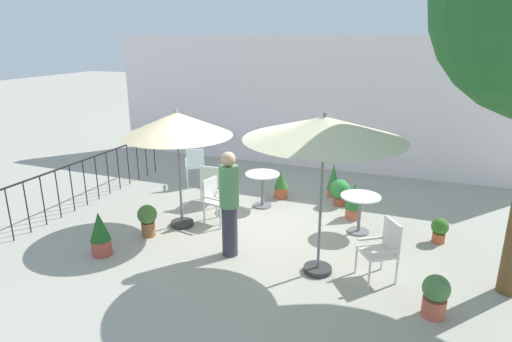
% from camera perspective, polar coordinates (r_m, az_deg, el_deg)
% --- Properties ---
extents(ground_plane, '(60.00, 60.00, 0.00)m').
position_cam_1_polar(ground_plane, '(8.39, -1.20, -7.45)').
color(ground_plane, '#A19E91').
extents(villa_facade, '(11.75, 0.30, 3.53)m').
position_cam_1_polar(villa_facade, '(12.01, 7.06, 8.82)').
color(villa_facade, white).
rests_on(villa_facade, ground).
extents(terrace_railing, '(0.03, 5.21, 1.01)m').
position_cam_1_polar(terrace_railing, '(10.07, -21.02, -0.19)').
color(terrace_railing, black).
rests_on(terrace_railing, ground).
extents(patio_umbrella_0, '(2.03, 2.03, 2.27)m').
position_cam_1_polar(patio_umbrella_0, '(8.00, -10.38, 5.97)').
color(patio_umbrella_0, '#2D2D2D').
rests_on(patio_umbrella_0, ground).
extents(patio_umbrella_1, '(2.33, 2.33, 2.51)m').
position_cam_1_polar(patio_umbrella_1, '(6.19, 8.98, 5.41)').
color(patio_umbrella_1, '#2D2D2D').
rests_on(patio_umbrella_1, ground).
extents(cafe_table_0, '(0.73, 0.73, 0.73)m').
position_cam_1_polar(cafe_table_0, '(8.23, 13.53, -4.62)').
color(cafe_table_0, white).
rests_on(cafe_table_0, ground).
extents(cafe_table_1, '(0.73, 0.73, 0.74)m').
position_cam_1_polar(cafe_table_1, '(9.22, 0.85, -1.66)').
color(cafe_table_1, white).
rests_on(cafe_table_1, ground).
extents(patio_chair_0, '(0.51, 0.51, 0.88)m').
position_cam_1_polar(patio_chair_0, '(9.42, -5.66, -1.26)').
color(patio_chair_0, white).
rests_on(patio_chair_0, ground).
extents(patio_chair_1, '(0.50, 0.51, 0.89)m').
position_cam_1_polar(patio_chair_1, '(8.46, -5.43, -3.47)').
color(patio_chair_1, silver).
rests_on(patio_chair_1, ground).
extents(patio_chair_2, '(0.66, 0.66, 0.93)m').
position_cam_1_polar(patio_chair_2, '(6.81, 16.38, -9.50)').
color(patio_chair_2, silver).
rests_on(patio_chair_2, ground).
extents(patio_chair_3, '(0.63, 0.64, 0.94)m').
position_cam_1_polar(patio_chair_3, '(10.66, -8.03, 0.98)').
color(patio_chair_3, white).
rests_on(patio_chair_3, ground).
extents(potted_plant_0, '(0.34, 0.34, 0.77)m').
position_cam_1_polar(potted_plant_0, '(7.71, -19.83, -7.74)').
color(potted_plant_0, '#A84B3B').
rests_on(potted_plant_0, ground).
extents(potted_plant_1, '(0.36, 0.36, 0.59)m').
position_cam_1_polar(potted_plant_1, '(6.28, 22.55, -14.84)').
color(potted_plant_1, '#BD5740').
rests_on(potted_plant_1, ground).
extents(potted_plant_2, '(0.37, 0.37, 0.73)m').
position_cam_1_polar(potted_plant_2, '(8.87, 12.80, -3.78)').
color(potted_plant_2, '#CC6142').
rests_on(potted_plant_2, ground).
extents(potted_plant_3, '(0.28, 0.28, 0.78)m').
position_cam_1_polar(potted_plant_3, '(9.98, 10.13, -1.08)').
color(potted_plant_3, '#BF6336').
rests_on(potted_plant_3, ground).
extents(potted_plant_4, '(0.35, 0.35, 0.60)m').
position_cam_1_polar(potted_plant_4, '(8.17, -14.10, -6.08)').
color(potted_plant_4, brown).
rests_on(potted_plant_4, ground).
extents(potted_plant_5, '(0.32, 0.32, 0.64)m').
position_cam_1_polar(potted_plant_5, '(9.77, 3.32, -1.72)').
color(potted_plant_5, '#BA5633').
rests_on(potted_plant_5, ground).
extents(potted_plant_6, '(0.43, 0.43, 0.58)m').
position_cam_1_polar(potted_plant_6, '(9.52, 10.98, -2.56)').
color(potted_plant_6, '#AB4B34').
rests_on(potted_plant_6, ground).
extents(potted_plant_7, '(0.30, 0.30, 0.46)m').
position_cam_1_polar(potted_plant_7, '(8.38, 23.02, -7.07)').
color(potted_plant_7, '#BF5834').
rests_on(potted_plant_7, ground).
extents(standing_person, '(0.40, 0.40, 1.79)m').
position_cam_1_polar(standing_person, '(7.06, -3.55, -4.20)').
color(standing_person, '#33333D').
rests_on(standing_person, ground).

